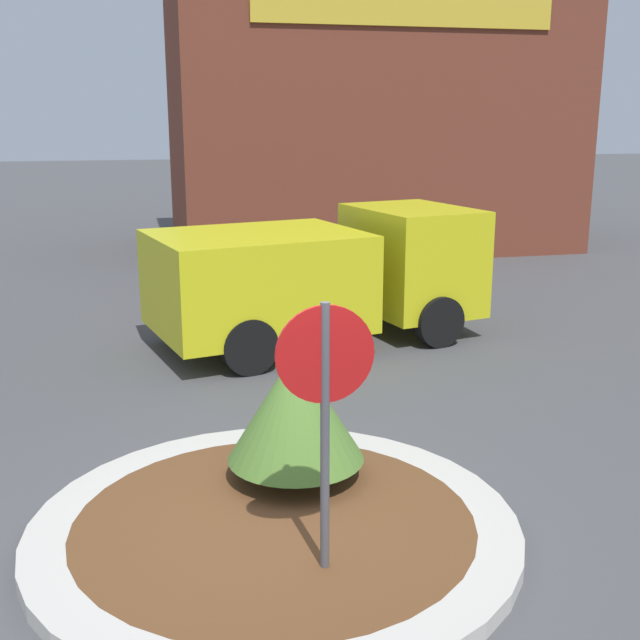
# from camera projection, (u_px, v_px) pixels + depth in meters

# --- Properties ---
(ground_plane) EXTENTS (120.00, 120.00, 0.00)m
(ground_plane) POSITION_uv_depth(u_px,v_px,m) (275.00, 535.00, 6.92)
(ground_plane) COLOR #474749
(traffic_island) EXTENTS (4.20, 4.20, 0.15)m
(traffic_island) POSITION_uv_depth(u_px,v_px,m) (274.00, 528.00, 6.91)
(traffic_island) COLOR #BCB7AD
(traffic_island) RESTS_ON ground_plane
(stop_sign) EXTENTS (0.73, 0.07, 2.24)m
(stop_sign) POSITION_uv_depth(u_px,v_px,m) (325.00, 393.00, 5.83)
(stop_sign) COLOR #4C4C51
(stop_sign) RESTS_ON ground_plane
(island_shrub) EXTENTS (1.30, 1.30, 1.26)m
(island_shrub) POSITION_uv_depth(u_px,v_px,m) (296.00, 405.00, 7.52)
(island_shrub) COLOR brown
(island_shrub) RESTS_ON traffic_island
(utility_truck) EXTENTS (5.45, 3.30, 2.05)m
(utility_truck) POSITION_uv_depth(u_px,v_px,m) (318.00, 274.00, 12.55)
(utility_truck) COLOR gold
(utility_truck) RESTS_ON ground_plane
(storefront_building) EXTENTS (10.29, 6.07, 6.73)m
(storefront_building) POSITION_uv_depth(u_px,v_px,m) (367.00, 120.00, 21.69)
(storefront_building) COLOR brown
(storefront_building) RESTS_ON ground_plane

